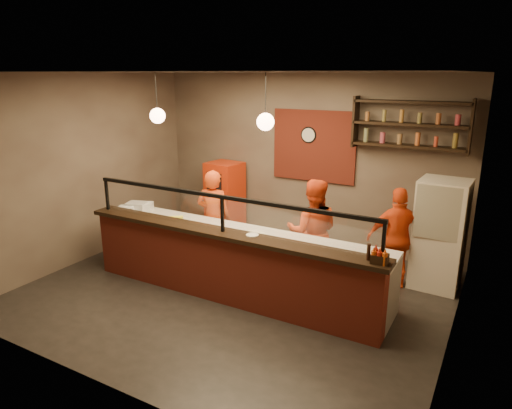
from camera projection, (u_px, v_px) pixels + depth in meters
The scene contains 29 objects.
floor at pixel (235, 292), 6.91m from camera, with size 6.00×6.00×0.00m, color black.
ceiling at pixel (232, 72), 6.02m from camera, with size 6.00×6.00×0.00m, color #3A322D.
wall_back at pixel (304, 161), 8.56m from camera, with size 6.00×6.00×0.00m, color #716253.
wall_left at pixel (86, 169), 7.87m from camera, with size 5.00×5.00×0.00m, color #716253.
wall_right at pixel (463, 222), 5.06m from camera, with size 5.00×5.00×0.00m, color #716253.
wall_front at pixel (96, 245), 4.37m from camera, with size 6.00×6.00×0.00m, color #716253.
brick_patch at pixel (314, 146), 8.36m from camera, with size 1.60×0.04×1.30m, color #993221.
service_counter at pixel (224, 268), 6.52m from camera, with size 4.60×0.25×1.00m, color #993221.
counter_ledge at pixel (223, 233), 6.37m from camera, with size 4.70×0.37×0.06m, color black.
worktop_cabinet at pixel (242, 261), 6.96m from camera, with size 4.60×0.75×0.85m, color gray.
worktop at pixel (241, 233), 6.84m from camera, with size 4.60×0.75×0.05m, color beige.
sneeze_guard at pixel (222, 210), 6.28m from camera, with size 4.50×0.05×0.52m.
wall_shelving at pixel (410, 124), 7.30m from camera, with size 1.84×0.28×0.85m.
wall_clock at pixel (309, 135), 8.35m from camera, with size 0.30×0.30×0.04m, color black.
pendant_left at pixel (158, 116), 7.07m from camera, with size 0.24×0.24×0.77m.
pendant_right at pixel (265, 122), 6.18m from camera, with size 0.24×0.24×0.77m.
cook_left at pixel (214, 217), 7.76m from camera, with size 0.60×0.39×1.64m, color #D44113.
cook_mid at pixel (313, 232), 7.02m from camera, with size 0.81×0.63×1.67m, color red.
cook_right at pixel (398, 238), 6.89m from camera, with size 0.92×0.38×1.57m, color #EA4716.
fridge at pixel (440, 234), 6.88m from camera, with size 0.70×0.66×1.69m, color beige.
red_cooler at pixel (225, 199), 9.24m from camera, with size 0.64×0.58×1.48m, color red.
pizza_dough at pixel (250, 236), 6.63m from camera, with size 0.50×0.50×0.01m, color beige.
prep_tub_a at pixel (144, 207), 7.86m from camera, with size 0.28×0.23×0.14m, color white.
prep_tub_b at pixel (137, 207), 7.80m from camera, with size 0.33×0.26×0.16m, color silver.
prep_tub_c at pixel (126, 210), 7.67m from camera, with size 0.27×0.21×0.13m, color white.
rolling_pin at pixel (173, 217), 7.42m from camera, with size 0.05×0.05×0.31m, color yellow.
condiment_caddy at pixel (380, 259), 5.29m from camera, with size 0.20×0.15×0.11m, color black.
pepper_mill at pixel (369, 252), 5.37m from camera, with size 0.04×0.04×0.20m, color black.
small_plate at pixel (252, 235), 6.21m from camera, with size 0.17×0.17×0.01m, color silver.
Camera 1 is at (3.34, -5.32, 3.18)m, focal length 32.00 mm.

